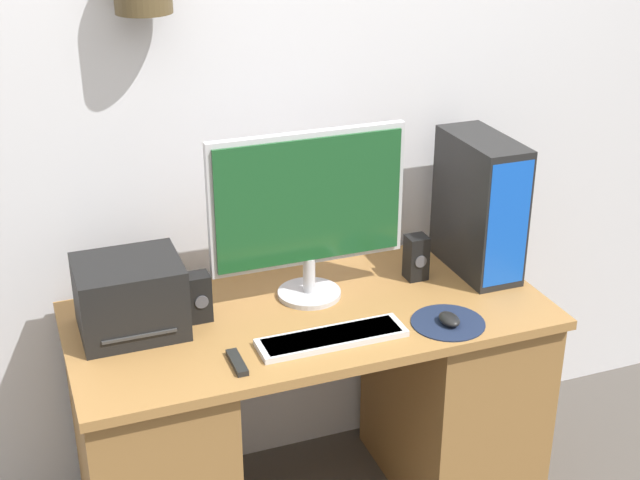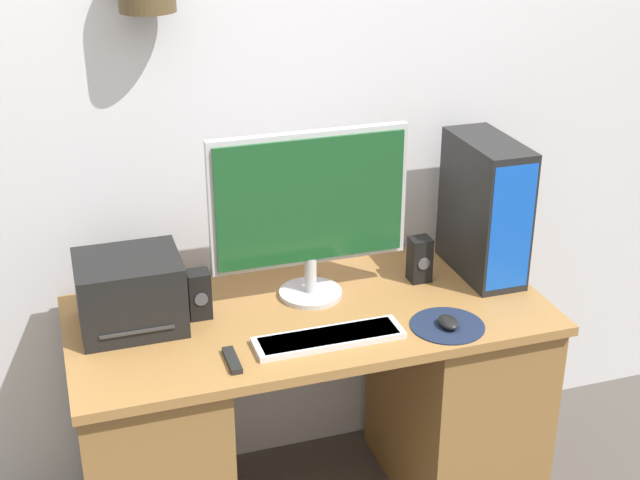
% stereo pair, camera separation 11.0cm
% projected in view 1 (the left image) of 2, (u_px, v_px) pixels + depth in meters
% --- Properties ---
extents(wall_back, '(6.40, 0.21, 2.70)m').
position_uv_depth(wall_back, '(266.00, 89.00, 2.76)').
color(wall_back, silver).
rests_on(wall_back, ground_plane).
extents(desk, '(1.44, 0.66, 0.76)m').
position_uv_depth(desk, '(311.00, 413.00, 2.83)').
color(desk, olive).
rests_on(desk, ground_plane).
extents(monitor, '(0.61, 0.20, 0.53)m').
position_uv_depth(monitor, '(308.00, 206.00, 2.65)').
color(monitor, '#B7B7BC').
rests_on(monitor, desk).
extents(keyboard, '(0.43, 0.12, 0.02)m').
position_uv_depth(keyboard, '(331.00, 338.00, 2.52)').
color(keyboard, silver).
rests_on(keyboard, desk).
extents(mousepad, '(0.22, 0.22, 0.00)m').
position_uv_depth(mousepad, '(448.00, 323.00, 2.61)').
color(mousepad, '#19233D').
rests_on(mousepad, desk).
extents(mouse, '(0.06, 0.08, 0.03)m').
position_uv_depth(mouse, '(449.00, 319.00, 2.60)').
color(mouse, black).
rests_on(mouse, mousepad).
extents(computer_tower, '(0.16, 0.35, 0.45)m').
position_uv_depth(computer_tower, '(480.00, 205.00, 2.85)').
color(computer_tower, black).
rests_on(computer_tower, desk).
extents(printer, '(0.30, 0.26, 0.21)m').
position_uv_depth(printer, '(130.00, 297.00, 2.54)').
color(printer, black).
rests_on(printer, desk).
extents(speaker_left, '(0.07, 0.07, 0.15)m').
position_uv_depth(speaker_left, '(199.00, 297.00, 2.61)').
color(speaker_left, black).
rests_on(speaker_left, desk).
extents(speaker_right, '(0.07, 0.07, 0.15)m').
position_uv_depth(speaker_right, '(416.00, 257.00, 2.85)').
color(speaker_right, black).
rests_on(speaker_right, desk).
extents(remote_control, '(0.03, 0.13, 0.02)m').
position_uv_depth(remote_control, '(237.00, 362.00, 2.40)').
color(remote_control, black).
rests_on(remote_control, desk).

